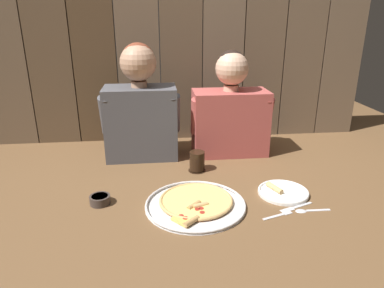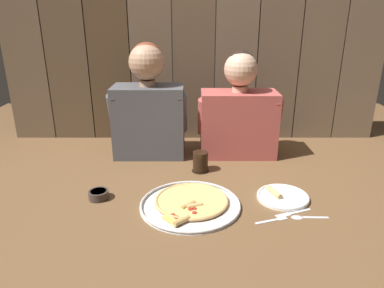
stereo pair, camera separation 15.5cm
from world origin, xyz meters
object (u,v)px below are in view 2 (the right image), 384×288
(diner_right, at_px, (238,111))
(drinking_glass, at_px, (199,162))
(diner_left, at_px, (147,106))
(dipping_bowl, at_px, (98,194))
(pizza_tray, at_px, (190,203))
(dinner_plate, at_px, (281,196))

(diner_right, bearing_deg, drinking_glass, -132.78)
(diner_left, bearing_deg, dipping_bowl, -107.87)
(diner_left, relative_size, diner_right, 1.07)
(dipping_bowl, distance_m, diner_left, 0.58)
(dipping_bowl, relative_size, diner_left, 0.14)
(drinking_glass, xyz_separation_m, dipping_bowl, (-0.43, -0.27, -0.03))
(drinking_glass, xyz_separation_m, diner_left, (-0.27, 0.22, 0.22))
(drinking_glass, relative_size, dipping_bowl, 1.19)
(diner_left, bearing_deg, pizza_tray, -68.10)
(diner_left, height_order, diner_right, diner_left)
(pizza_tray, distance_m, dinner_plate, 0.38)
(dipping_bowl, bearing_deg, diner_right, 38.08)
(dipping_bowl, bearing_deg, diner_left, 72.13)
(dinner_plate, relative_size, dipping_bowl, 2.58)
(diner_left, distance_m, diner_right, 0.47)
(diner_right, bearing_deg, diner_left, 179.97)
(pizza_tray, distance_m, dipping_bowl, 0.39)
(dinner_plate, distance_m, diner_left, 0.82)
(drinking_glass, height_order, dipping_bowl, drinking_glass)
(pizza_tray, distance_m, diner_right, 0.65)
(drinking_glass, xyz_separation_m, diner_right, (0.21, 0.22, 0.19))
(pizza_tray, bearing_deg, diner_left, 111.90)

